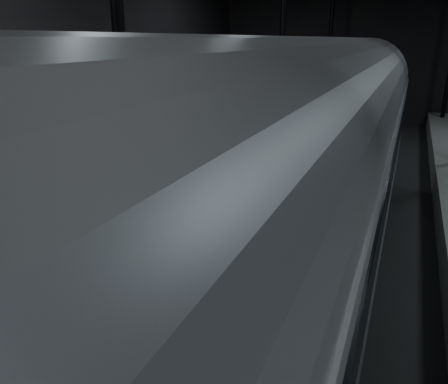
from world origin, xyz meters
The scene contains 6 objects.
ground centered at (0.00, 0.00, 0.00)m, with size 44.00×44.00×0.00m, color black.
platform_left centered at (-7.50, 0.00, 0.50)m, with size 9.00×43.80×1.00m, color #565653.
tactile_strip centered at (-3.25, 0.00, 1.00)m, with size 0.50×43.80×0.01m, color olive.
track centered at (0.00, 0.00, 0.07)m, with size 2.40×43.00×0.24m.
train centered at (0.00, -3.28, 3.20)m, with size 3.21×21.46×5.74m.
woman centered at (-4.05, -1.85, 1.93)m, with size 0.68×0.44×1.85m, color #8B7055.
Camera 1 is at (1.70, -11.69, 5.83)m, focal length 35.00 mm.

